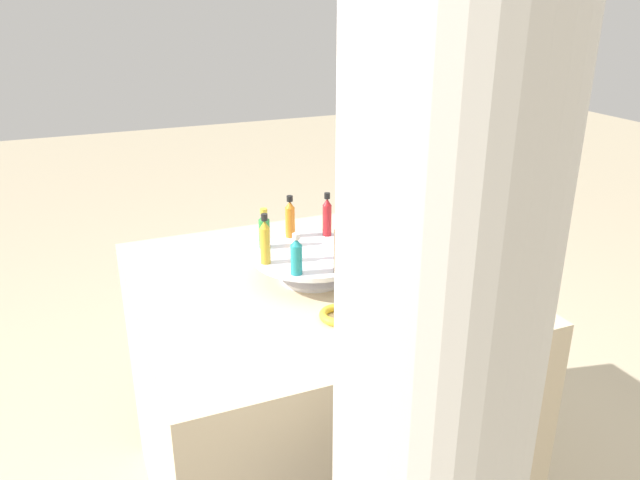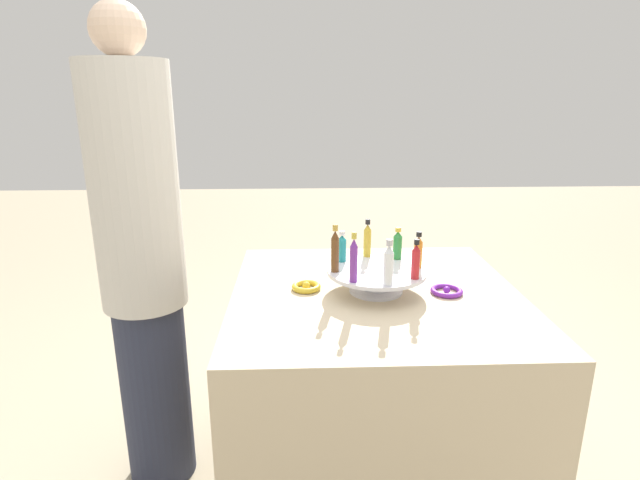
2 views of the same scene
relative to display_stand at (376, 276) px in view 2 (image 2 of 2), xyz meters
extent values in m
cube|color=beige|center=(0.00, 0.00, -0.44)|extent=(0.92, 0.92, 0.78)
cylinder|color=silver|center=(0.00, 0.00, -0.05)|extent=(0.17, 0.17, 0.01)
cylinder|color=silver|center=(0.00, 0.00, -0.02)|extent=(0.09, 0.09, 0.05)
cylinder|color=silver|center=(0.00, 0.00, 0.02)|extent=(0.31, 0.31, 0.01)
cylinder|color=#B21E23|center=(-0.10, 0.08, 0.07)|extent=(0.02, 0.02, 0.09)
cone|color=#B21E23|center=(-0.10, 0.08, 0.12)|extent=(0.02, 0.02, 0.02)
cylinder|color=black|center=(-0.10, 0.08, 0.14)|extent=(0.02, 0.02, 0.02)
cylinder|color=orange|center=(-0.13, -0.01, 0.07)|extent=(0.03, 0.03, 0.08)
cone|color=orange|center=(-0.13, -0.01, 0.12)|extent=(0.03, 0.03, 0.02)
cylinder|color=black|center=(-0.13, -0.01, 0.13)|extent=(0.02, 0.02, 0.02)
cylinder|color=#288438|center=(-0.08, -0.10, 0.06)|extent=(0.03, 0.03, 0.08)
cone|color=#288438|center=(-0.08, -0.10, 0.11)|extent=(0.03, 0.03, 0.02)
cylinder|color=gold|center=(-0.08, -0.10, 0.13)|extent=(0.02, 0.02, 0.01)
cylinder|color=gold|center=(0.01, -0.13, 0.07)|extent=(0.03, 0.03, 0.09)
cone|color=gold|center=(0.01, -0.13, 0.13)|extent=(0.02, 0.02, 0.02)
cylinder|color=black|center=(0.01, -0.13, 0.14)|extent=(0.02, 0.02, 0.02)
cylinder|color=teal|center=(0.10, -0.08, 0.06)|extent=(0.03, 0.03, 0.07)
cone|color=teal|center=(0.10, -0.08, 0.11)|extent=(0.03, 0.03, 0.02)
cylinder|color=silver|center=(0.10, -0.08, 0.12)|extent=(0.02, 0.02, 0.01)
cylinder|color=brown|center=(0.13, 0.01, 0.08)|extent=(0.02, 0.02, 0.11)
cone|color=brown|center=(0.13, 0.01, 0.14)|extent=(0.02, 0.02, 0.02)
cylinder|color=#B79338|center=(0.13, 0.01, 0.17)|extent=(0.02, 0.02, 0.02)
cylinder|color=#702D93|center=(0.08, 0.10, 0.08)|extent=(0.02, 0.02, 0.11)
cone|color=#702D93|center=(0.08, 0.10, 0.14)|extent=(0.02, 0.02, 0.02)
cylinder|color=gold|center=(0.08, 0.10, 0.17)|extent=(0.02, 0.02, 0.02)
cylinder|color=silver|center=(-0.01, 0.13, 0.07)|extent=(0.03, 0.03, 0.10)
cone|color=silver|center=(-0.01, 0.13, 0.13)|extent=(0.03, 0.03, 0.02)
cylinder|color=#B2B2B7|center=(-0.01, 0.13, 0.15)|extent=(0.02, 0.02, 0.02)
torus|color=purple|center=(-0.22, 0.02, -0.04)|extent=(0.10, 0.10, 0.02)
sphere|color=purple|center=(-0.22, 0.02, -0.04)|extent=(0.02, 0.02, 0.02)
torus|color=gold|center=(0.22, -0.02, -0.04)|extent=(0.09, 0.09, 0.02)
sphere|color=gold|center=(0.22, -0.02, -0.04)|extent=(0.03, 0.03, 0.03)
cylinder|color=#282D42|center=(0.77, -0.13, -0.48)|extent=(0.24, 0.24, 0.70)
cylinder|color=beige|center=(0.77, -0.13, 0.26)|extent=(0.28, 0.28, 0.80)
sphere|color=beige|center=(0.77, -0.13, 0.74)|extent=(0.17, 0.17, 0.17)
camera|label=1|loc=(1.38, -0.56, 0.66)|focal=35.00mm
camera|label=2|loc=(0.24, 1.48, 0.56)|focal=28.00mm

